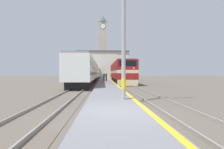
% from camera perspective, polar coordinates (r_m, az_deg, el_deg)
% --- Properties ---
extents(ground_plane, '(200.00, 200.00, 0.00)m').
position_cam_1_polar(ground_plane, '(37.07, -2.17, -2.35)').
color(ground_plane, '#60564C').
extents(platform, '(2.82, 140.00, 0.28)m').
position_cam_1_polar(platform, '(32.07, -2.05, -2.52)').
color(platform, slate).
rests_on(platform, ground).
extents(rail_track_near, '(2.84, 140.00, 0.16)m').
position_cam_1_polar(rail_track_near, '(32.24, 2.92, -2.70)').
color(rail_track_near, '#60564C').
rests_on(rail_track_near, ground).
extents(rail_track_far, '(2.83, 140.00, 0.16)m').
position_cam_1_polar(rail_track_far, '(32.18, -7.79, -2.71)').
color(rail_track_far, '#60564C').
rests_on(rail_track_far, ground).
extents(locomotive_train, '(2.92, 19.78, 4.81)m').
position_cam_1_polar(locomotive_train, '(32.96, 2.78, 0.72)').
color(locomotive_train, black).
rests_on(locomotive_train, ground).
extents(passenger_train, '(2.92, 50.51, 3.93)m').
position_cam_1_polar(passenger_train, '(42.12, -6.65, 0.86)').
color(passenger_train, black).
rests_on(passenger_train, ground).
extents(catenary_mast, '(2.43, 0.26, 7.31)m').
position_cam_1_polar(catenary_mast, '(10.19, 4.36, 12.71)').
color(catenary_mast, '#9E9EA3').
rests_on(catenary_mast, platform).
extents(person_on_platform, '(0.34, 0.34, 1.59)m').
position_cam_1_polar(person_on_platform, '(32.63, -1.92, -0.77)').
color(person_on_platform, '#23232D').
rests_on(person_on_platform, platform).
extents(second_waiting_passenger, '(0.34, 0.34, 1.58)m').
position_cam_1_polar(second_waiting_passenger, '(35.20, -2.62, -0.70)').
color(second_waiting_passenger, '#23232D').
rests_on(second_waiting_passenger, platform).
extents(clock_tower, '(3.94, 3.94, 27.00)m').
position_cam_1_polar(clock_tower, '(77.58, -2.98, 9.60)').
color(clock_tower, '#ADA393').
rests_on(clock_tower, ground).
extents(station_building, '(20.12, 8.42, 10.38)m').
position_cam_1_polar(station_building, '(69.57, -3.04, 3.23)').
color(station_building, beige).
rests_on(station_building, ground).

